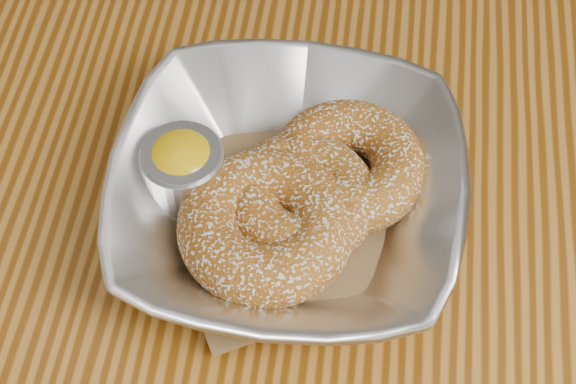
# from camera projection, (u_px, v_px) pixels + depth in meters

# --- Properties ---
(table) EXTENTS (1.20, 0.80, 0.75)m
(table) POSITION_uv_depth(u_px,v_px,m) (435.00, 249.00, 0.64)
(table) COLOR #8D561A
(table) RESTS_ON ground_plane
(serving_bowl) EXTENTS (0.21, 0.21, 0.05)m
(serving_bowl) POSITION_uv_depth(u_px,v_px,m) (288.00, 196.00, 0.52)
(serving_bowl) COLOR silver
(serving_bowl) RESTS_ON table
(parchment) EXTENTS (0.20, 0.20, 0.00)m
(parchment) POSITION_uv_depth(u_px,v_px,m) (288.00, 211.00, 0.53)
(parchment) COLOR olive
(parchment) RESTS_ON table
(donut_back) EXTENTS (0.10, 0.10, 0.03)m
(donut_back) POSITION_uv_depth(u_px,v_px,m) (348.00, 166.00, 0.53)
(donut_back) COLOR #915216
(donut_back) RESTS_ON parchment
(donut_front) EXTENTS (0.14, 0.14, 0.04)m
(donut_front) POSITION_uv_depth(u_px,v_px,m) (266.00, 226.00, 0.50)
(donut_front) COLOR #915216
(donut_front) RESTS_ON parchment
(donut_extra) EXTENTS (0.10, 0.10, 0.03)m
(donut_extra) POSITION_uv_depth(u_px,v_px,m) (301.00, 199.00, 0.52)
(donut_extra) COLOR #915216
(donut_extra) RESTS_ON parchment
(ramekin) EXTENTS (0.05, 0.05, 0.05)m
(ramekin) POSITION_uv_depth(u_px,v_px,m) (184.00, 170.00, 0.52)
(ramekin) COLOR silver
(ramekin) RESTS_ON table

